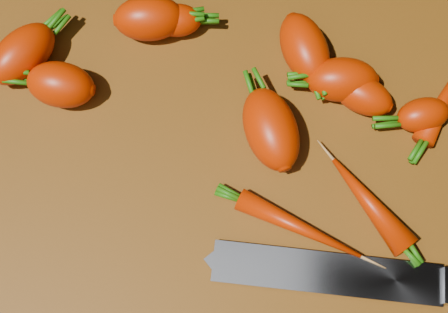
{
  "coord_description": "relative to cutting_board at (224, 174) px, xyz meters",
  "views": [
    {
      "loc": [
        0.01,
        -0.17,
        0.59
      ],
      "look_at": [
        0.0,
        0.01,
        0.03
      ],
      "focal_mm": 50.0,
      "sensor_mm": 36.0,
      "label": 1
    }
  ],
  "objects": [
    {
      "name": "carrot_6",
      "position": [
        0.13,
        0.08,
        0.02
      ],
      "size": [
        0.07,
        0.06,
        0.04
      ],
      "primitive_type": "ellipsoid",
      "rotation": [
        0.0,
        0.0,
        2.68
      ],
      "color": "#C12600",
      "rests_on": "cutting_board"
    },
    {
      "name": "carrot_9",
      "position": [
        0.14,
        -0.03,
        0.02
      ],
      "size": [
        0.09,
        0.1,
        0.03
      ],
      "primitive_type": "ellipsoid",
      "rotation": [
        0.0,
        0.0,
        2.23
      ],
      "color": "#C12600",
      "rests_on": "cutting_board"
    },
    {
      "name": "cutting_board",
      "position": [
        0.0,
        0.0,
        0.0
      ],
      "size": [
        0.5,
        0.4,
        0.01
      ],
      "primitive_type": "cube",
      "color": "brown",
      "rests_on": "ground"
    },
    {
      "name": "carrot_7",
      "position": [
        0.22,
        0.08,
        0.02
      ],
      "size": [
        0.07,
        0.1,
        0.02
      ],
      "primitive_type": "ellipsoid",
      "rotation": [
        0.0,
        0.0,
        1.07
      ],
      "color": "#C12600",
      "rests_on": "cutting_board"
    },
    {
      "name": "carrot_3",
      "position": [
        0.04,
        0.04,
        0.03
      ],
      "size": [
        0.07,
        0.1,
        0.05
      ],
      "primitive_type": "ellipsoid",
      "rotation": [
        0.0,
        0.0,
        1.9
      ],
      "color": "#C12600",
      "rests_on": "cutting_board"
    },
    {
      "name": "carrot_5",
      "position": [
        -0.05,
        0.16,
        0.02
      ],
      "size": [
        0.05,
        0.04,
        0.03
      ],
      "primitive_type": "ellipsoid",
      "rotation": [
        0.0,
        0.0,
        0.05
      ],
      "color": "#C12600",
      "rests_on": "cutting_board"
    },
    {
      "name": "carrot_8",
      "position": [
        0.07,
        -0.05,
        0.02
      ],
      "size": [
        0.12,
        0.07,
        0.02
      ],
      "primitive_type": "ellipsoid",
      "rotation": [
        0.0,
        0.0,
        -0.43
      ],
      "color": "#C12600",
      "rests_on": "cutting_board"
    },
    {
      "name": "knife",
      "position": [
        0.12,
        -0.1,
        0.01
      ],
      "size": [
        0.34,
        0.06,
        0.02
      ],
      "rotation": [
        0.0,
        0.0,
        -0.08
      ],
      "color": "gray",
      "rests_on": "cutting_board"
    },
    {
      "name": "carrot_10",
      "position": [
        -0.2,
        0.11,
        0.03
      ],
      "size": [
        0.08,
        0.09,
        0.04
      ],
      "primitive_type": "ellipsoid",
      "rotation": [
        0.0,
        0.0,
        0.89
      ],
      "color": "#C12600",
      "rests_on": "cutting_board"
    },
    {
      "name": "carrot_0",
      "position": [
        -0.08,
        0.15,
        0.03
      ],
      "size": [
        0.08,
        0.05,
        0.05
      ],
      "primitive_type": "ellipsoid",
      "rotation": [
        0.0,
        0.0,
        0.09
      ],
      "color": "#C12600",
      "rests_on": "cutting_board"
    },
    {
      "name": "carrot_4",
      "position": [
        0.11,
        0.09,
        0.03
      ],
      "size": [
        0.07,
        0.05,
        0.04
      ],
      "primitive_type": "ellipsoid",
      "rotation": [
        0.0,
        0.0,
        3.17
      ],
      "color": "#C12600",
      "rests_on": "cutting_board"
    },
    {
      "name": "carrot_1",
      "position": [
        -0.16,
        0.08,
        0.03
      ],
      "size": [
        0.07,
        0.06,
        0.05
      ],
      "primitive_type": "ellipsoid",
      "rotation": [
        0.0,
        0.0,
        2.99
      ],
      "color": "#C12600",
      "rests_on": "cutting_board"
    },
    {
      "name": "carrot_2",
      "position": [
        0.08,
        0.12,
        0.03
      ],
      "size": [
        0.07,
        0.09,
        0.04
      ],
      "primitive_type": "ellipsoid",
      "rotation": [
        0.0,
        0.0,
        -1.22
      ],
      "color": "#C12600",
      "rests_on": "cutting_board"
    },
    {
      "name": "ground",
      "position": [
        0.0,
        0.0,
        -0.01
      ],
      "size": [
        2.0,
        2.0,
        0.01
      ],
      "primitive_type": "cube",
      "color": "black"
    },
    {
      "name": "carrot_11",
      "position": [
        0.19,
        0.06,
        0.02
      ],
      "size": [
        0.06,
        0.05,
        0.03
      ],
      "primitive_type": "ellipsoid",
      "rotation": [
        0.0,
        0.0,
        3.38
      ],
      "color": "#C12600",
      "rests_on": "cutting_board"
    }
  ]
}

